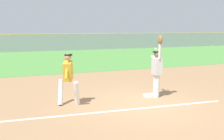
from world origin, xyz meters
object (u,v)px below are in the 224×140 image
first_base (150,96)px  fielder (157,67)px  runner (68,76)px  parked_car_tan (1,44)px  parked_car_black (56,43)px  baseball (156,49)px  parked_car_silver (140,41)px  parked_car_red (103,42)px

first_base → fielder: fielder is taller
runner → parked_car_tan: runner is taller
first_base → parked_car_tan: bearing=105.8°
parked_car_tan → first_base: bearing=-72.6°
runner → parked_car_black: size_ratio=0.38×
fielder → parked_car_black: (-0.54, 24.21, -0.45)m
fielder → baseball: size_ratio=30.81×
first_base → parked_car_silver: 26.84m
first_base → parked_car_red: 24.60m
parked_car_tan → parked_car_red: size_ratio=0.98×
fielder → parked_car_tan: size_ratio=0.51×
first_base → fielder: size_ratio=0.17×
fielder → baseball: bearing=-99.0°
parked_car_red → parked_car_silver: bearing=7.5°
first_base → parked_car_tan: 24.61m
parked_car_black → runner: bearing=-90.7°
parked_car_tan → runner: bearing=-79.6°
baseball → parked_car_red: (5.60, 23.70, -1.09)m
parked_car_red → baseball: bearing=-98.9°
parked_car_silver → first_base: bearing=-114.9°
fielder → parked_car_black: size_ratio=0.50×
parked_car_black → parked_car_red: bearing=3.5°
parked_car_tan → parked_car_silver: same height
parked_car_black → parked_car_silver: 11.94m
first_base → runner: size_ratio=0.22×
runner → baseball: baseball is taller
runner → baseball: bearing=22.0°
parked_car_silver → baseball: bearing=-114.5°
parked_car_red → parked_car_silver: size_ratio=1.02×
first_base → parked_car_tan: (-6.71, 23.67, 0.63)m
parked_car_red → parked_car_silver: 5.72m
runner → parked_car_red: runner is taller
first_base → baseball: 1.76m
runner → parked_car_red: bearing=89.0°
fielder → parked_car_red: (5.68, 23.97, -0.45)m
first_base → parked_car_red: bearing=76.1°
runner → parked_car_red: size_ratio=0.38×
runner → fielder: bearing=17.1°
runner → parked_car_red: (8.92, 23.84, -0.32)m
baseball → parked_car_silver: 26.57m
baseball → parked_car_black: bearing=91.5°
baseball → parked_car_tan: baseball is taller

